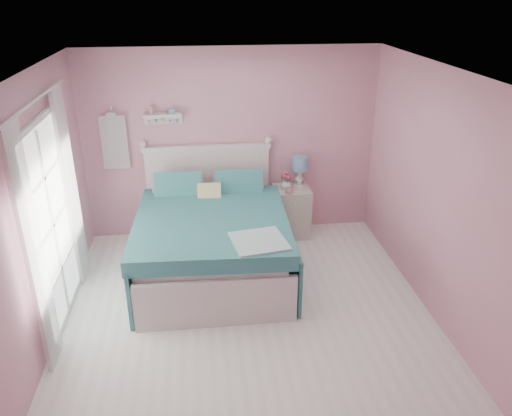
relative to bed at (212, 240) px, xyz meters
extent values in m
plane|color=white|center=(0.34, -1.11, -0.43)|extent=(4.50, 4.50, 0.00)
plane|color=#C67D8D|center=(0.34, 1.14, 0.87)|extent=(4.00, 0.00, 4.00)
plane|color=#C67D8D|center=(0.34, -3.36, 0.87)|extent=(4.00, 0.00, 4.00)
plane|color=#C67D8D|center=(-1.66, -1.11, 0.87)|extent=(0.00, 4.50, 4.50)
plane|color=#C67D8D|center=(2.34, -1.11, 0.87)|extent=(0.00, 4.50, 4.50)
plane|color=white|center=(0.34, -1.11, 2.17)|extent=(4.50, 4.50, 0.00)
cube|color=silver|center=(0.00, -0.03, -0.19)|extent=(1.74, 2.26, 0.48)
cube|color=silver|center=(0.00, -0.03, 0.13)|extent=(1.68, 2.19, 0.16)
cube|color=silver|center=(0.00, 1.08, 0.20)|extent=(1.70, 0.07, 1.26)
cube|color=silver|center=(0.00, 1.08, 0.86)|extent=(1.76, 0.09, 0.06)
cube|color=silver|center=(0.00, -1.12, -0.15)|extent=(1.70, 0.06, 0.56)
cube|color=teal|center=(0.00, -0.18, 0.30)|extent=(1.85, 2.00, 0.18)
cube|color=pink|center=(-0.39, 0.76, 0.41)|extent=(0.69, 0.30, 0.43)
cube|color=pink|center=(0.39, 0.76, 0.41)|extent=(0.69, 0.30, 0.43)
cube|color=#CCBC59|center=(0.00, 0.48, 0.41)|extent=(0.31, 0.23, 0.31)
cube|color=beige|center=(1.16, 0.88, -0.07)|extent=(0.49, 0.46, 0.71)
cube|color=silver|center=(1.16, 0.66, 0.16)|extent=(0.43, 0.02, 0.16)
sphere|color=white|center=(1.16, 0.63, 0.16)|extent=(0.03, 0.03, 0.03)
cylinder|color=white|center=(1.27, 0.96, 0.30)|extent=(0.14, 0.14, 0.02)
cylinder|color=white|center=(1.27, 0.96, 0.41)|extent=(0.07, 0.07, 0.23)
cylinder|color=#709CBB|center=(1.27, 0.96, 0.62)|extent=(0.21, 0.21, 0.20)
imported|color=silver|center=(1.07, 0.86, 0.37)|extent=(0.19, 0.19, 0.16)
imported|color=pink|center=(1.09, 0.70, 0.33)|extent=(0.11, 0.11, 0.08)
sphere|color=#C14261|center=(1.07, 0.86, 0.52)|extent=(0.06, 0.06, 0.06)
sphere|color=#C14261|center=(1.11, 0.88, 0.48)|extent=(0.06, 0.06, 0.06)
sphere|color=#C14261|center=(1.03, 0.87, 0.49)|extent=(0.06, 0.06, 0.06)
sphere|color=#C14261|center=(1.09, 0.83, 0.46)|extent=(0.06, 0.06, 0.06)
sphere|color=#C14261|center=(1.04, 0.84, 0.47)|extent=(0.06, 0.06, 0.06)
cube|color=silver|center=(-0.55, 1.06, 1.32)|extent=(0.50, 0.14, 0.04)
cube|color=silver|center=(-0.55, 1.12, 1.25)|extent=(0.50, 0.03, 0.12)
cylinder|color=#D18C99|center=(-0.70, 1.06, 1.39)|extent=(0.06, 0.06, 0.10)
cube|color=#709CBB|center=(-0.43, 1.06, 1.37)|extent=(0.08, 0.06, 0.07)
cube|color=white|center=(-1.21, 1.07, 0.97)|extent=(0.34, 0.03, 0.72)
cube|color=silver|center=(-1.63, -0.71, 1.70)|extent=(0.04, 1.32, 0.06)
cube|color=silver|center=(-1.63, -0.71, -0.40)|extent=(0.04, 1.32, 0.06)
cube|color=silver|center=(-1.63, -1.34, 0.62)|extent=(0.04, 0.06, 2.10)
cube|color=silver|center=(-1.63, -0.08, 0.62)|extent=(0.04, 0.06, 2.10)
cube|color=white|center=(-1.63, -0.71, 0.65)|extent=(0.02, 1.20, 2.04)
cube|color=white|center=(-1.58, -1.46, 0.75)|extent=(0.04, 0.40, 2.32)
cube|color=white|center=(-1.58, 0.03, 0.75)|extent=(0.04, 0.40, 2.32)
camera|label=1|loc=(-0.10, -5.46, 2.90)|focal=35.00mm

